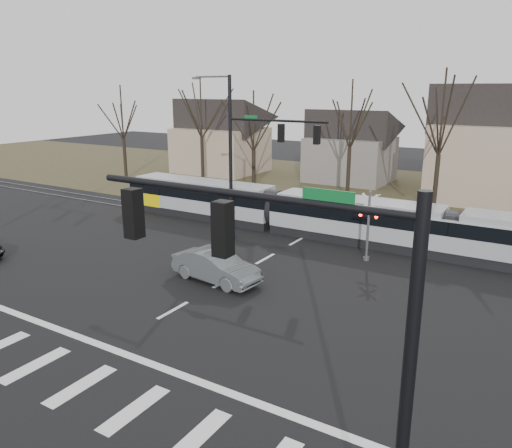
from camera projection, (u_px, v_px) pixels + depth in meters
The scene contains 15 objects.
ground at pixel (141, 328), 20.23m from camera, with size 140.00×140.00×0.00m, color black.
grass_verge at pixel (384, 192), 46.59m from camera, with size 140.00×28.00×0.01m, color #38331E.
crosswalk at pixel (57, 375), 16.93m from camera, with size 27.00×2.60×0.01m.
stop_line at pixel (107, 347), 18.75m from camera, with size 28.00×0.35×0.01m, color silver.
lane_dashes at pixel (310, 234), 33.41m from camera, with size 0.18×30.00×0.01m.
rail_pair at pixel (309, 234), 33.24m from camera, with size 90.00×1.52×0.06m.
tram at pixel (355, 218), 31.47m from camera, with size 36.26×2.69×2.75m.
sedan at pixel (216, 266), 25.02m from camera, with size 4.97×2.22×1.58m, color #555A5D.
signal_pole_near_right at pixel (302, 336), 8.85m from camera, with size 6.72×0.44×8.00m.
signal_pole_far at pixel (252, 152), 30.23m from camera, with size 9.28×0.44×10.20m.
rail_crossing_signal at pixel (368, 228), 27.76m from camera, with size 1.08×0.36×4.00m.
tree_row at pixel (390, 146), 39.32m from camera, with size 59.20×7.20×10.00m.
house_a at pixel (221, 133), 57.10m from camera, with size 9.72×8.64×8.60m.
house_b at pixel (351, 143), 51.35m from camera, with size 8.64×7.56×7.65m.
house_c at pixel (498, 140), 41.51m from camera, with size 10.80×8.64×10.10m.
Camera 1 is at (13.58, -13.27, 9.42)m, focal length 35.00 mm.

